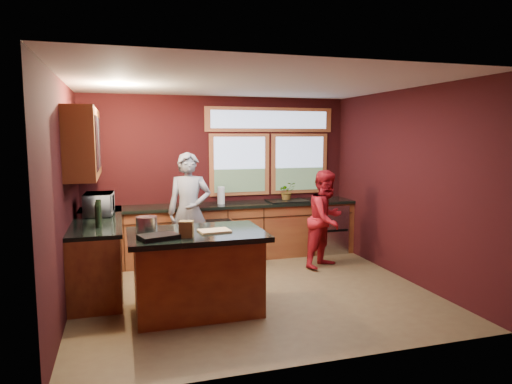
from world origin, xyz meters
name	(u,v)px	position (x,y,z in m)	size (l,w,h in m)	color
floor	(253,292)	(0.00, 0.00, 0.00)	(4.50, 4.50, 0.00)	brown
room_shell	(202,155)	(-0.60, 0.32, 1.80)	(4.52, 4.02, 2.71)	black
back_counter	(236,231)	(0.20, 1.70, 0.46)	(4.50, 0.64, 0.93)	#562014
left_counter	(98,252)	(-1.95, 0.85, 0.47)	(0.64, 2.30, 0.93)	#562014
island	(197,271)	(-0.80, -0.44, 0.48)	(1.55, 1.05, 0.95)	#562014
person_grey	(189,212)	(-0.63, 1.25, 0.90)	(0.66, 0.43, 1.80)	slate
person_red	(326,219)	(1.43, 0.79, 0.76)	(0.74, 0.57, 1.52)	maroon
microwave	(99,204)	(-1.92, 1.14, 1.09)	(0.57, 0.38, 0.31)	#999999
potted_plant	(287,191)	(1.13, 1.75, 1.09)	(0.29, 0.25, 0.32)	#999999
paper_towel	(221,195)	(-0.04, 1.70, 1.07)	(0.12, 0.12, 0.28)	white
cutting_board	(214,231)	(-0.60, -0.49, 0.95)	(0.35, 0.25, 0.02)	tan
stock_pot	(147,224)	(-1.35, -0.29, 1.03)	(0.24, 0.24, 0.18)	#BCBCC2
paper_bag	(186,229)	(-0.95, -0.69, 1.03)	(0.15, 0.12, 0.18)	brown
black_tray	(159,237)	(-1.25, -0.69, 0.97)	(0.40, 0.28, 0.05)	black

